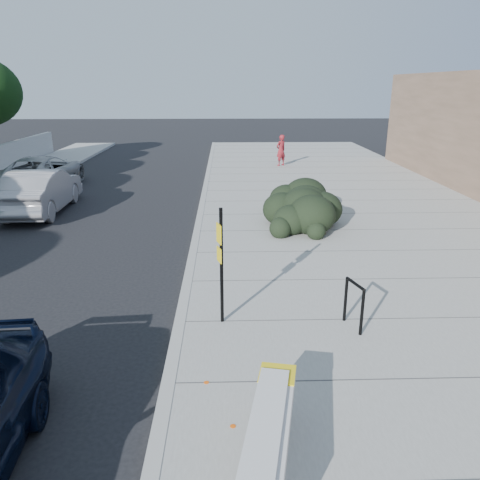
% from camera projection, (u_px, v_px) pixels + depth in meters
% --- Properties ---
extents(ground, '(120.00, 120.00, 0.00)m').
position_uv_depth(ground, '(180.00, 329.00, 9.25)').
color(ground, black).
rests_on(ground, ground).
extents(sidewalk_near, '(11.20, 50.00, 0.15)m').
position_uv_depth(sidewalk_near, '(380.00, 242.00, 14.13)').
color(sidewalk_near, gray).
rests_on(sidewalk_near, ground).
extents(curb_near, '(0.22, 50.00, 0.17)m').
position_uv_depth(curb_near, '(195.00, 243.00, 13.96)').
color(curb_near, '#9E9E99').
rests_on(curb_near, ground).
extents(bench, '(0.97, 2.42, 0.72)m').
position_uv_depth(bench, '(269.00, 430.00, 5.52)').
color(bench, gray).
rests_on(bench, sidewalk_near).
extents(bike_rack, '(0.23, 0.62, 0.94)m').
position_uv_depth(bike_rack, '(354.00, 301.00, 8.82)').
color(bike_rack, black).
rests_on(bike_rack, sidewalk_near).
extents(sign_post, '(0.13, 0.26, 2.31)m').
position_uv_depth(sign_post, '(221.00, 259.00, 8.80)').
color(sign_post, black).
rests_on(sign_post, sidewalk_near).
extents(hedge, '(2.10, 3.95, 1.45)m').
position_uv_depth(hedge, '(301.00, 201.00, 15.71)').
color(hedge, black).
rests_on(hedge, sidewalk_near).
extents(wagon_silver, '(1.84, 4.99, 1.63)m').
position_uv_depth(wagon_silver, '(41.00, 191.00, 17.49)').
color(wagon_silver, '#9A999D').
rests_on(wagon_silver, ground).
extents(suv_silver, '(2.74, 5.58, 1.52)m').
position_uv_depth(suv_silver, '(42.00, 172.00, 21.51)').
color(suv_silver, '#979A9C').
rests_on(suv_silver, ground).
extents(pedestrian, '(0.76, 0.71, 1.75)m').
position_uv_depth(pedestrian, '(281.00, 150.00, 26.69)').
color(pedestrian, maroon).
rests_on(pedestrian, sidewalk_near).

